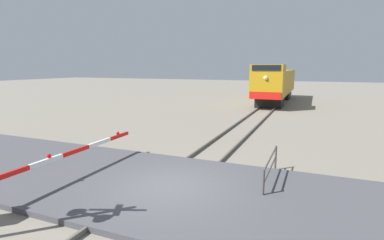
{
  "coord_description": "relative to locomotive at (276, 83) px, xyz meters",
  "views": [
    {
      "loc": [
        4.14,
        -8.04,
        3.91
      ],
      "look_at": [
        -0.81,
        3.88,
        1.61
      ],
      "focal_mm": 27.84,
      "sensor_mm": 36.0,
      "label": 1
    }
  ],
  "objects": [
    {
      "name": "ground_plane",
      "position": [
        0.0,
        -26.11,
        -2.13
      ],
      "size": [
        160.0,
        160.0,
        0.0
      ],
      "primitive_type": "plane",
      "color": "gray"
    },
    {
      "name": "rail_track_left",
      "position": [
        -0.72,
        -26.11,
        -2.05
      ],
      "size": [
        0.08,
        80.0,
        0.15
      ],
      "primitive_type": "cube",
      "color": "#59544C",
      "rests_on": "ground_plane"
    },
    {
      "name": "crossing_gate",
      "position": [
        -3.56,
        -28.59,
        -1.36
      ],
      "size": [
        0.36,
        7.02,
        1.2
      ],
      "color": "silver",
      "rests_on": "ground_plane"
    },
    {
      "name": "locomotive",
      "position": [
        0.0,
        0.0,
        0.0
      ],
      "size": [
        2.93,
        15.09,
        4.15
      ],
      "color": "black",
      "rests_on": "ground_plane"
    },
    {
      "name": "road_surface",
      "position": [
        0.0,
        -26.11,
        -2.04
      ],
      "size": [
        36.0,
        5.93,
        0.17
      ],
      "primitive_type": "cube",
      "color": "#47474C",
      "rests_on": "ground_plane"
    },
    {
      "name": "guard_railing",
      "position": [
        2.9,
        -24.22,
        -1.5
      ],
      "size": [
        0.08,
        2.96,
        0.95
      ],
      "color": "#4C4742",
      "rests_on": "ground_plane"
    },
    {
      "name": "rail_track_right",
      "position": [
        0.72,
        -26.11,
        -2.05
      ],
      "size": [
        0.08,
        80.0,
        0.15
      ],
      "primitive_type": "cube",
      "color": "#59544C",
      "rests_on": "ground_plane"
    }
  ]
}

